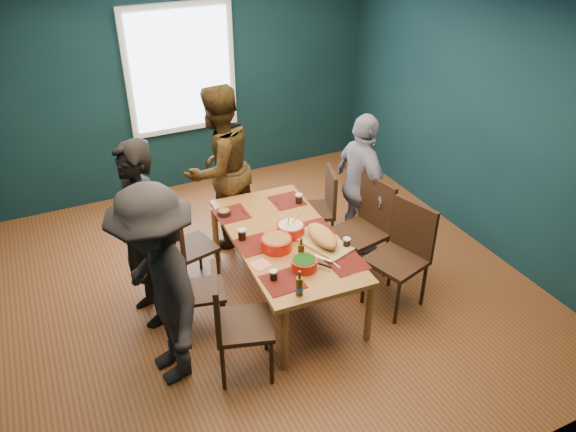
# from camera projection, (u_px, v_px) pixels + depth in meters

# --- Properties ---
(room) EXTENTS (5.01, 5.01, 2.71)m
(room) POSITION_uv_depth(u_px,v_px,m) (251.00, 153.00, 5.14)
(room) COLOR brown
(room) RESTS_ON ground
(dining_table) EXTENTS (1.02, 1.89, 0.70)m
(dining_table) POSITION_uv_depth(u_px,v_px,m) (285.00, 243.00, 5.20)
(dining_table) COLOR olive
(dining_table) RESTS_ON floor
(chair_left_far) EXTENTS (0.50, 0.50, 0.92)m
(chair_left_far) POSITION_uv_depth(u_px,v_px,m) (183.00, 243.00, 5.38)
(chair_left_far) COLOR black
(chair_left_far) RESTS_ON floor
(chair_left_mid) EXTENTS (0.45, 0.45, 0.83)m
(chair_left_mid) POSITION_uv_depth(u_px,v_px,m) (193.00, 285.00, 4.90)
(chair_left_mid) COLOR black
(chair_left_mid) RESTS_ON floor
(chair_left_near) EXTENTS (0.56, 0.56, 1.00)m
(chair_left_near) POSITION_uv_depth(u_px,v_px,m) (232.00, 317.00, 4.41)
(chair_left_near) COLOR black
(chair_left_near) RESTS_ON floor
(chair_right_far) EXTENTS (0.52, 0.52, 0.92)m
(chair_right_far) POSITION_uv_depth(u_px,v_px,m) (321.00, 203.00, 6.02)
(chair_right_far) COLOR black
(chair_right_far) RESTS_ON floor
(chair_right_mid) EXTENTS (0.54, 0.54, 1.03)m
(chair_right_mid) POSITION_uv_depth(u_px,v_px,m) (368.00, 221.00, 5.59)
(chair_right_mid) COLOR black
(chair_right_mid) RESTS_ON floor
(chair_right_near) EXTENTS (0.58, 0.58, 1.03)m
(chair_right_near) POSITION_uv_depth(u_px,v_px,m) (404.00, 248.00, 5.18)
(chair_right_near) COLOR black
(chair_right_near) RESTS_ON floor
(person_far_left) EXTENTS (0.52, 0.70, 1.76)m
(person_far_left) POSITION_uv_depth(u_px,v_px,m) (141.00, 236.00, 4.85)
(person_far_left) COLOR black
(person_far_left) RESTS_ON floor
(person_back) EXTENTS (1.08, 0.98, 1.80)m
(person_back) POSITION_uv_depth(u_px,v_px,m) (219.00, 168.00, 5.93)
(person_back) COLOR black
(person_back) RESTS_ON floor
(person_right) EXTENTS (0.42, 0.93, 1.56)m
(person_right) POSITION_uv_depth(u_px,v_px,m) (362.00, 186.00, 5.84)
(person_right) COLOR white
(person_right) RESTS_ON floor
(person_near_left) EXTENTS (0.76, 1.18, 1.74)m
(person_near_left) POSITION_uv_depth(u_px,v_px,m) (159.00, 288.00, 4.26)
(person_near_left) COLOR black
(person_near_left) RESTS_ON floor
(bowl_salad) EXTENTS (0.27, 0.27, 0.11)m
(bowl_salad) POSITION_uv_depth(u_px,v_px,m) (276.00, 243.00, 4.97)
(bowl_salad) COLOR red
(bowl_salad) RESTS_ON dining_table
(bowl_dumpling) EXTENTS (0.26, 0.26, 0.24)m
(bowl_dumpling) POSITION_uv_depth(u_px,v_px,m) (291.00, 229.00, 5.18)
(bowl_dumpling) COLOR red
(bowl_dumpling) RESTS_ON dining_table
(bowl_herbs) EXTENTS (0.22, 0.22, 0.10)m
(bowl_herbs) POSITION_uv_depth(u_px,v_px,m) (304.00, 264.00, 4.72)
(bowl_herbs) COLOR red
(bowl_herbs) RESTS_ON dining_table
(cutting_board) EXTENTS (0.43, 0.70, 0.15)m
(cutting_board) POSITION_uv_depth(u_px,v_px,m) (322.00, 238.00, 5.03)
(cutting_board) COLOR tan
(cutting_board) RESTS_ON dining_table
(small_bowl) EXTENTS (0.13, 0.13, 0.06)m
(small_bowl) POSITION_uv_depth(u_px,v_px,m) (224.00, 212.00, 5.48)
(small_bowl) COLOR black
(small_bowl) RESTS_ON dining_table
(beer_bottle_a) EXTENTS (0.06, 0.06, 0.23)m
(beer_bottle_a) POSITION_uv_depth(u_px,v_px,m) (299.00, 286.00, 4.41)
(beer_bottle_a) COLOR #42290B
(beer_bottle_a) RESTS_ON dining_table
(beer_bottle_b) EXTENTS (0.06, 0.06, 0.22)m
(beer_bottle_b) POSITION_uv_depth(u_px,v_px,m) (301.00, 251.00, 4.81)
(beer_bottle_b) COLOR #42290B
(beer_bottle_b) RESTS_ON dining_table
(cola_glass_a) EXTENTS (0.07, 0.07, 0.09)m
(cola_glass_a) POSITION_uv_depth(u_px,v_px,m) (274.00, 275.00, 4.59)
(cola_glass_a) COLOR black
(cola_glass_a) RESTS_ON dining_table
(cola_glass_b) EXTENTS (0.07, 0.07, 0.09)m
(cola_glass_b) POSITION_uv_depth(u_px,v_px,m) (347.00, 243.00, 4.99)
(cola_glass_b) COLOR black
(cola_glass_b) RESTS_ON dining_table
(cola_glass_c) EXTENTS (0.07, 0.07, 0.10)m
(cola_glass_c) POSITION_uv_depth(u_px,v_px,m) (299.00, 198.00, 5.67)
(cola_glass_c) COLOR black
(cola_glass_c) RESTS_ON dining_table
(cola_glass_d) EXTENTS (0.08, 0.08, 0.11)m
(cola_glass_d) POSITION_uv_depth(u_px,v_px,m) (242.00, 234.00, 5.10)
(cola_glass_d) COLOR black
(cola_glass_d) RESTS_ON dining_table
(napkin_a) EXTENTS (0.18, 0.18, 0.00)m
(napkin_a) POSITION_uv_depth(u_px,v_px,m) (318.00, 228.00, 5.30)
(napkin_a) COLOR #E68361
(napkin_a) RESTS_ON dining_table
(napkin_b) EXTENTS (0.18, 0.18, 0.00)m
(napkin_b) POSITION_uv_depth(u_px,v_px,m) (260.00, 265.00, 4.79)
(napkin_b) COLOR #E68361
(napkin_b) RESTS_ON dining_table
(napkin_c) EXTENTS (0.15, 0.15, 0.00)m
(napkin_c) POSITION_uv_depth(u_px,v_px,m) (353.00, 268.00, 4.75)
(napkin_c) COLOR #E68361
(napkin_c) RESTS_ON dining_table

